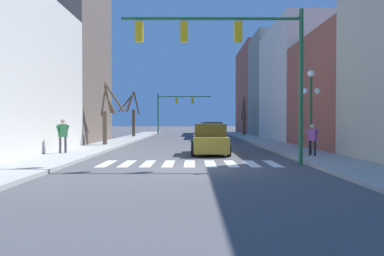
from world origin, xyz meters
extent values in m
plane|color=#4C4C4F|center=(0.00, 0.00, 0.00)|extent=(240.00, 240.00, 0.00)
cube|color=#9E9E99|center=(-6.24, 0.00, 0.07)|extent=(2.64, 90.00, 0.15)
cube|color=#9E9E99|center=(6.24, 0.00, 0.07)|extent=(2.64, 90.00, 0.15)
cube|color=beige|center=(-10.56, 6.72, 4.34)|extent=(6.00, 9.20, 8.69)
cube|color=#66564C|center=(-10.56, 16.14, 6.65)|extent=(6.00, 9.64, 13.30)
cube|color=#934C3D|center=(10.56, 9.58, 3.73)|extent=(6.00, 10.08, 7.45)
cube|color=beige|center=(10.56, 20.66, 5.38)|extent=(6.00, 12.09, 10.77)
cube|color=gray|center=(10.56, 30.78, 6.13)|extent=(6.00, 8.14, 12.25)
cube|color=#934C3D|center=(10.56, 42.00, 6.49)|extent=(6.00, 14.32, 12.97)
cube|color=white|center=(-3.60, 1.35, 0.00)|extent=(0.45, 2.60, 0.01)
cube|color=white|center=(-2.70, 1.35, 0.00)|extent=(0.45, 2.60, 0.01)
cube|color=white|center=(-1.80, 1.35, 0.00)|extent=(0.45, 2.60, 0.01)
cube|color=white|center=(-0.90, 1.35, 0.00)|extent=(0.45, 2.60, 0.01)
cube|color=white|center=(0.00, 1.35, 0.00)|extent=(0.45, 2.60, 0.01)
cube|color=white|center=(0.90, 1.35, 0.00)|extent=(0.45, 2.60, 0.01)
cube|color=white|center=(1.80, 1.35, 0.00)|extent=(0.45, 2.60, 0.01)
cube|color=white|center=(2.70, 1.35, 0.00)|extent=(0.45, 2.60, 0.01)
cube|color=white|center=(3.60, 1.35, 0.00)|extent=(0.45, 2.60, 0.01)
cylinder|color=#236038|center=(4.67, 0.83, 3.26)|extent=(0.18, 0.18, 6.52)
cylinder|color=#236038|center=(0.91, 0.83, 6.12)|extent=(7.52, 0.14, 0.14)
cube|color=yellow|center=(2.04, 0.83, 5.57)|extent=(0.32, 0.28, 0.84)
cube|color=yellow|center=(-0.22, 0.83, 5.57)|extent=(0.32, 0.28, 0.84)
cube|color=yellow|center=(-2.10, 0.83, 5.57)|extent=(0.32, 0.28, 0.84)
cylinder|color=#236038|center=(-4.67, 37.79, 2.85)|extent=(0.18, 0.18, 5.71)
cylinder|color=#236038|center=(-0.94, 37.79, 5.31)|extent=(7.46, 0.14, 0.14)
cube|color=yellow|center=(-2.06, 37.79, 4.76)|extent=(0.32, 0.28, 0.84)
cube|color=yellow|center=(0.18, 37.79, 4.76)|extent=(0.32, 0.28, 0.84)
cylinder|color=#1E4C2D|center=(6.22, 4.38, 2.13)|extent=(0.12, 0.12, 3.95)
sphere|color=white|center=(6.22, 4.38, 4.28)|extent=(0.36, 0.36, 0.36)
sphere|color=white|center=(5.90, 4.38, 3.39)|extent=(0.31, 0.31, 0.31)
sphere|color=white|center=(6.54, 4.38, 3.39)|extent=(0.31, 0.31, 0.31)
cube|color=#A38423|center=(1.10, 6.08, 0.59)|extent=(1.82, 4.50, 0.84)
cube|color=#594813|center=(1.10, 6.08, 1.35)|extent=(1.68, 2.34, 0.68)
cylinder|color=black|center=(0.17, 7.47, 0.32)|extent=(0.22, 0.64, 0.64)
cylinder|color=black|center=(2.03, 7.47, 0.32)|extent=(0.22, 0.64, 0.64)
cylinder|color=black|center=(0.17, 4.68, 0.32)|extent=(0.22, 0.64, 0.64)
cylinder|color=black|center=(2.03, 4.68, 0.32)|extent=(0.22, 0.64, 0.64)
cube|color=silver|center=(2.01, 28.46, 0.61)|extent=(1.90, 4.79, 0.87)
cube|color=slate|center=(2.01, 28.46, 1.40)|extent=(1.75, 2.49, 0.71)
cylinder|color=black|center=(1.04, 29.94, 0.32)|extent=(0.22, 0.64, 0.64)
cylinder|color=black|center=(2.98, 29.94, 0.32)|extent=(0.22, 0.64, 0.64)
cylinder|color=black|center=(1.04, 26.97, 0.32)|extent=(0.22, 0.64, 0.64)
cylinder|color=black|center=(2.98, 26.97, 0.32)|extent=(0.22, 0.64, 0.64)
cube|color=gray|center=(2.03, 20.73, 0.62)|extent=(1.92, 4.80, 0.88)
cube|color=#464648|center=(2.03, 20.73, 1.42)|extent=(1.77, 2.50, 0.72)
cylinder|color=black|center=(1.05, 22.22, 0.32)|extent=(0.22, 0.64, 0.64)
cylinder|color=black|center=(3.01, 22.22, 0.32)|extent=(0.22, 0.64, 0.64)
cylinder|color=black|center=(1.05, 19.24, 0.32)|extent=(0.22, 0.64, 0.64)
cylinder|color=black|center=(3.01, 19.24, 0.32)|extent=(0.22, 0.64, 0.64)
cylinder|color=#4C4C51|center=(-6.84, 4.84, 0.58)|extent=(0.13, 0.13, 0.86)
cylinder|color=#4C4C51|center=(-6.64, 5.08, 0.58)|extent=(0.13, 0.13, 0.86)
cube|color=#337542|center=(-6.74, 4.96, 1.35)|extent=(0.45, 0.48, 0.68)
sphere|color=tan|center=(-6.74, 4.96, 1.85)|extent=(0.24, 0.24, 0.24)
cylinder|color=#337542|center=(-6.89, 4.78, 1.30)|extent=(0.26, 0.29, 0.66)
cylinder|color=#337542|center=(-6.59, 5.15, 1.30)|extent=(0.26, 0.29, 0.66)
cylinder|color=black|center=(6.09, 3.35, 0.52)|extent=(0.11, 0.11, 0.74)
cylinder|color=black|center=(5.90, 3.54, 0.52)|extent=(0.11, 0.11, 0.74)
cube|color=#9E4C93|center=(6.00, 3.45, 1.18)|extent=(0.40, 0.40, 0.58)
sphere|color=beige|center=(6.00, 3.45, 1.61)|extent=(0.21, 0.21, 0.21)
cylinder|color=#9E4C93|center=(6.15, 3.30, 1.14)|extent=(0.24, 0.24, 0.56)
cylinder|color=#9E4C93|center=(5.85, 3.59, 1.14)|extent=(0.24, 0.24, 0.56)
cylinder|color=brown|center=(6.44, 30.64, 1.25)|extent=(0.32, 0.32, 2.19)
cylinder|color=brown|center=(6.58, 31.14, 3.25)|extent=(0.44, 1.16, 2.22)
cylinder|color=brown|center=(6.53, 31.00, 3.10)|extent=(0.32, 0.86, 2.07)
cylinder|color=brown|center=(6.39, 31.28, 3.44)|extent=(0.24, 1.41, 2.79)
cylinder|color=brown|center=(-6.44, 27.14, 1.65)|extent=(0.35, 0.35, 3.00)
cylinder|color=brown|center=(-7.19, 26.57, 3.88)|extent=(1.56, 1.35, 2.12)
cylinder|color=brown|center=(-6.27, 28.09, 3.93)|extent=(0.49, 2.05, 2.60)
cylinder|color=brown|center=(-6.78, 26.39, 4.00)|extent=(0.73, 1.63, 2.18)
cylinder|color=brown|center=(-6.87, 27.45, 3.94)|extent=(0.99, 0.77, 2.23)
cylinder|color=brown|center=(-6.25, 12.43, 1.36)|extent=(0.32, 0.32, 2.42)
cylinder|color=brown|center=(-6.49, 12.88, 3.08)|extent=(0.59, 1.03, 1.74)
cylinder|color=brown|center=(-6.04, 13.06, 3.24)|extent=(0.51, 1.37, 1.73)
cylinder|color=brown|center=(-5.78, 12.13, 3.18)|extent=(1.01, 0.75, 1.60)
cylinder|color=brown|center=(-5.56, 12.50, 3.58)|extent=(1.51, 0.31, 2.20)
cylinder|color=brown|center=(-6.13, 13.03, 3.45)|extent=(0.38, 1.33, 2.00)
camera|label=1|loc=(0.11, -14.81, 1.84)|focal=35.00mm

